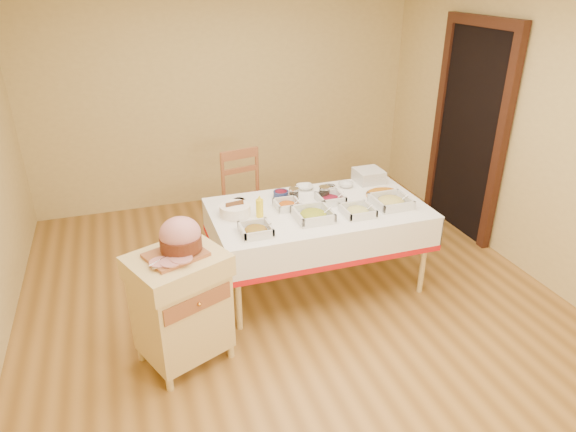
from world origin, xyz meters
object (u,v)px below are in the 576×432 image
object	(u,v)px
dining_table	(318,224)
preserve_jar_right	(324,194)
bread_basket	(235,210)
plate_stack	(369,176)
butcher_cart	(181,303)
preserve_jar_left	(294,195)
dining_chair	(247,199)
ham_on_board	(180,239)
brass_platter	(382,193)
mustard_bottle	(260,207)

from	to	relation	value
dining_table	preserve_jar_right	distance (m)	0.28
bread_basket	plate_stack	xyz separation A→B (m)	(1.38, 0.32, 0.01)
preserve_jar_right	plate_stack	distance (m)	0.62
butcher_cart	preserve_jar_left	bearing A→B (deg)	36.78
dining_chair	ham_on_board	size ratio (longest dim) A/B	2.48
butcher_cart	preserve_jar_right	xyz separation A→B (m)	(1.38, 0.76, 0.33)
dining_chair	dining_table	bearing A→B (deg)	-67.28
dining_chair	brass_platter	distance (m)	1.38
dining_table	bread_basket	size ratio (longest dim) A/B	7.19
butcher_cart	ham_on_board	size ratio (longest dim) A/B	2.19
butcher_cart	mustard_bottle	xyz separation A→B (m)	(0.75, 0.62, 0.36)
preserve_jar_left	plate_stack	xyz separation A→B (m)	(0.82, 0.18, 0.01)
butcher_cart	brass_platter	world-z (taller)	butcher_cart
plate_stack	brass_platter	distance (m)	0.34
preserve_jar_left	bread_basket	bearing A→B (deg)	-166.19
preserve_jar_right	brass_platter	size ratio (longest dim) A/B	0.41
dining_chair	brass_platter	bearing A→B (deg)	-40.41
butcher_cart	plate_stack	xyz separation A→B (m)	(1.94, 1.03, 0.33)
preserve_jar_right	bread_basket	xyz separation A→B (m)	(-0.81, -0.06, -0.01)
preserve_jar_right	butcher_cart	bearing A→B (deg)	-151.06
mustard_bottle	butcher_cart	bearing A→B (deg)	-140.72
brass_platter	butcher_cart	bearing A→B (deg)	-160.11
dining_chair	brass_platter	world-z (taller)	dining_chair
mustard_bottle	bread_basket	size ratio (longest dim) A/B	0.75
plate_stack	brass_platter	size ratio (longest dim) A/B	0.82
butcher_cart	brass_platter	bearing A→B (deg)	19.89
mustard_bottle	plate_stack	bearing A→B (deg)	19.06
preserve_jar_right	brass_platter	world-z (taller)	preserve_jar_right
dining_chair	plate_stack	bearing A→B (deg)	-27.14
dining_table	brass_platter	xyz separation A→B (m)	(0.64, 0.06, 0.18)
ham_on_board	preserve_jar_right	distance (m)	1.54
preserve_jar_left	preserve_jar_right	size ratio (longest dim) A/B	0.89
preserve_jar_right	dining_chair	bearing A→B (deg)	121.79
preserve_jar_right	dining_table	bearing A→B (deg)	-129.03
dining_chair	preserve_jar_right	world-z (taller)	dining_chair
bread_basket	brass_platter	bearing A→B (deg)	-0.53
preserve_jar_right	brass_platter	distance (m)	0.54
butcher_cart	bread_basket	world-z (taller)	bread_basket
preserve_jar_left	plate_stack	distance (m)	0.84
dining_chair	preserve_jar_right	size ratio (longest dim) A/B	7.80
ham_on_board	mustard_bottle	distance (m)	0.93
ham_on_board	preserve_jar_right	size ratio (longest dim) A/B	3.14
bread_basket	dining_chair	bearing A→B (deg)	70.13
dining_chair	plate_stack	size ratio (longest dim) A/B	3.95
ham_on_board	preserve_jar_right	world-z (taller)	ham_on_board
preserve_jar_right	plate_stack	world-z (taller)	preserve_jar_right
ham_on_board	preserve_jar_right	bearing A→B (deg)	28.63
butcher_cart	bread_basket	distance (m)	0.96
dining_table	dining_chair	xyz separation A→B (m)	(-0.39, 0.94, -0.09)
dining_table	plate_stack	world-z (taller)	plate_stack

